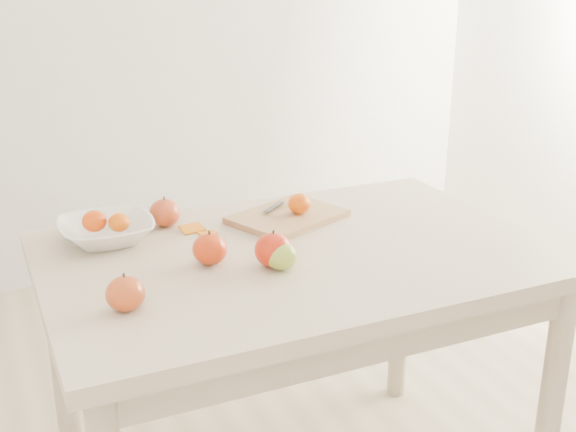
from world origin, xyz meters
name	(u,v)px	position (x,y,z in m)	size (l,w,h in m)	color
table	(296,287)	(0.00, 0.00, 0.65)	(1.20, 0.80, 0.75)	#C5B195
cutting_board	(288,217)	(0.07, 0.20, 0.76)	(0.28, 0.21, 0.02)	tan
board_tangerine	(299,204)	(0.10, 0.19, 0.80)	(0.06, 0.06, 0.05)	#D45407
fruit_bowl	(106,231)	(-0.41, 0.24, 0.78)	(0.23, 0.23, 0.06)	white
bowl_tangerine_near	(94,221)	(-0.43, 0.25, 0.81)	(0.06, 0.06, 0.05)	#D34507
bowl_tangerine_far	(119,222)	(-0.38, 0.23, 0.80)	(0.05, 0.05, 0.05)	#D85507
orange_peel_a	(192,230)	(-0.19, 0.23, 0.75)	(0.06, 0.04, 0.00)	orange
orange_peel_b	(208,234)	(-0.16, 0.19, 0.75)	(0.04, 0.04, 0.00)	orange
paring_knife	(292,201)	(0.11, 0.27, 0.78)	(0.16, 0.09, 0.01)	silver
apple_green	(281,256)	(-0.08, -0.09, 0.78)	(0.07, 0.07, 0.06)	olive
apple_red_b	(210,249)	(-0.22, 0.00, 0.79)	(0.08, 0.08, 0.07)	#910303
apple_red_e	(274,250)	(-0.09, -0.07, 0.79)	(0.09, 0.09, 0.08)	#950505
apple_red_d	(125,294)	(-0.44, -0.15, 0.79)	(0.08, 0.08, 0.07)	maroon
apple_red_a	(165,213)	(-0.24, 0.29, 0.79)	(0.08, 0.08, 0.07)	maroon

